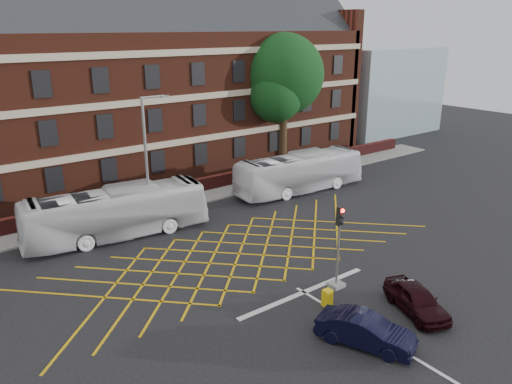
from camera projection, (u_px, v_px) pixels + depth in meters
ground at (260, 266)px, 27.20m from camera, size 120.00×120.00×0.00m
victorian_building at (101, 84)px, 41.44m from camera, size 51.00×12.17×20.40m
boundary_wall at (153, 196)px, 36.83m from camera, size 56.00×0.50×1.10m
far_pavement at (159, 205)px, 36.23m from camera, size 60.00×3.00×0.12m
glass_block at (375, 90)px, 61.00m from camera, size 14.00×10.00×10.00m
box_junction_hatching at (239, 254)px, 28.71m from camera, size 8.22×8.22×0.02m
stop_line at (304, 292)px, 24.56m from camera, size 8.00×0.30×0.02m
centre_line at (416, 359)px, 19.66m from camera, size 0.15×14.00×0.02m
bus_left at (116, 213)px, 30.60m from camera, size 11.47×3.98×3.13m
bus_right at (300, 173)px, 39.08m from camera, size 11.14×3.37×3.06m
car_navy at (365, 331)px, 20.34m from camera, size 2.89×4.25×1.33m
car_maroon at (416, 299)px, 22.69m from camera, size 2.76×4.09×1.29m
deciduous_tree at (283, 80)px, 45.33m from camera, size 7.63×7.42×11.97m
traffic_light_near at (338, 255)px, 24.57m from camera, size 0.70×0.70×4.27m
street_lamp at (149, 188)px, 30.98m from camera, size 2.25×1.00×8.53m
utility_cabinet at (327, 298)px, 23.29m from camera, size 0.41×0.37×0.82m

